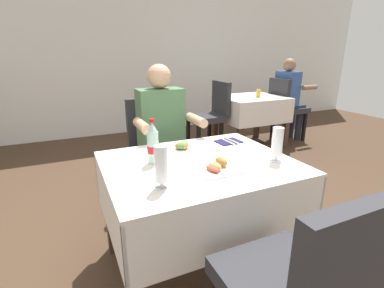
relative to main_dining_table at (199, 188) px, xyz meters
name	(u,v)px	position (x,y,z in m)	size (l,w,h in m)	color
ground_plane	(204,280)	(-0.03, -0.14, -0.56)	(11.00, 11.00, 0.00)	#473323
back_wall	(100,39)	(-0.03, 3.54, 0.98)	(11.00, 0.12, 3.09)	white
main_dining_table	(199,188)	(0.00, 0.00, 0.00)	(1.08, 0.87, 0.73)	white
chair_far_diner_seat	(157,149)	(0.00, 0.83, -0.01)	(0.44, 0.50, 0.97)	#2D2D33
chair_near_camera_side	(301,288)	(0.00, -0.83, -0.01)	(0.44, 0.50, 0.97)	#2D2D33
seated_diner_far	(163,134)	(0.02, 0.72, 0.15)	(0.50, 0.46, 1.26)	#282D42
plate_near_camera	(217,167)	(0.04, -0.14, 0.19)	(0.24, 0.24, 0.06)	white
plate_far_diner	(183,148)	(-0.01, 0.22, 0.19)	(0.25, 0.25, 0.06)	white
beer_glass_left	(277,144)	(0.41, -0.18, 0.27)	(0.07, 0.07, 0.20)	white
beer_glass_middle	(161,167)	(-0.31, -0.23, 0.28)	(0.07, 0.07, 0.21)	white
cola_bottle_primary	(153,144)	(-0.25, 0.09, 0.29)	(0.07, 0.07, 0.26)	silver
napkin_cutlery_set	(229,141)	(0.36, 0.26, 0.18)	(0.18, 0.19, 0.01)	#231E4C
background_dining_table	(250,109)	(1.80, 1.99, -0.02)	(0.91, 0.79, 0.73)	white
background_chair_left	(211,113)	(1.14, 1.99, -0.01)	(0.50, 0.44, 0.97)	#2D2D33
background_chair_right	(286,106)	(2.46, 1.99, -0.01)	(0.50, 0.44, 0.97)	#2D2D33
background_patron	(289,95)	(2.51, 1.99, 0.15)	(0.46, 0.50, 1.26)	#282D42
background_table_tumbler	(258,93)	(1.86, 1.91, 0.23)	(0.06, 0.06, 0.11)	gold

